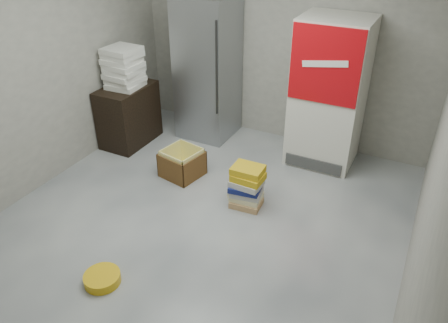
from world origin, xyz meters
The scene contains 10 objects.
ground centered at (0.00, 0.00, 0.00)m, with size 5.00×5.00×0.00m, color #B5B5B1.
room_shell centered at (0.00, 0.00, 1.80)m, with size 4.04×5.04×2.82m.
steel_fridge centered at (-0.90, 2.13, 0.95)m, with size 0.70×0.72×1.90m.
coke_cooler centered at (0.75, 2.12, 0.90)m, with size 0.80×0.73×1.80m.
wood_shelf centered at (-1.73, 1.40, 0.40)m, with size 0.50×0.80×0.80m, color black.
supply_box_stack centered at (-1.72, 1.40, 1.06)m, with size 0.44×0.45×0.52m.
phonebook_stack_main centered at (0.31, 0.78, 0.24)m, with size 0.37×0.32×0.48m.
phonebook_stack_side centered at (0.23, 0.88, 0.07)m, with size 0.36×0.33×0.13m.
cardboard_box centered at (-0.64, 0.98, 0.14)m, with size 0.50×0.50×0.35m.
bucket_lid centered at (-0.35, -0.83, 0.04)m, with size 0.32×0.32×0.09m, color gold.
Camera 1 is at (1.85, -2.80, 2.89)m, focal length 35.00 mm.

